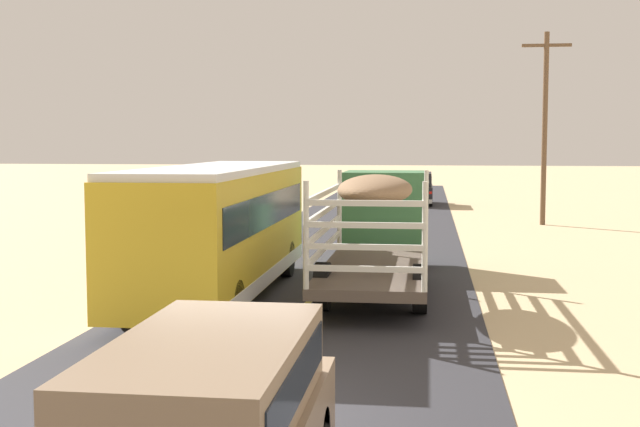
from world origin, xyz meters
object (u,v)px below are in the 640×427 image
at_px(car_far, 417,187).
at_px(power_pole_mid, 545,123).
at_px(livestock_truck, 383,215).
at_px(suv_near, 211,423).
at_px(bus, 219,227).

height_order(car_far, power_pole_mid, power_pole_mid).
bearing_deg(car_far, livestock_truck, -91.13).
height_order(suv_near, livestock_truck, livestock_truck).
distance_m(suv_near, power_pole_mid, 32.04).
xyz_separation_m(livestock_truck, car_far, (0.54, 27.09, -0.70)).
xyz_separation_m(bus, power_pole_mid, (10.25, 19.20, 2.92)).
bearing_deg(livestock_truck, power_pole_mid, 67.94).
xyz_separation_m(livestock_truck, power_pole_mid, (6.46, 15.94, 2.88)).
bearing_deg(bus, suv_near, -75.93).
relative_size(suv_near, power_pole_mid, 0.53).
bearing_deg(bus, power_pole_mid, 61.90).
xyz_separation_m(suv_near, power_pole_mid, (7.29, 31.00, 3.58)).
bearing_deg(livestock_truck, car_far, 88.87).
height_order(suv_near, power_pole_mid, power_pole_mid).
relative_size(bus, power_pole_mid, 1.14).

